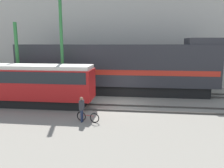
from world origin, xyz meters
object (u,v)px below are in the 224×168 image
Objects in this scene: freight_locomotive at (116,68)px; person at (82,107)px; streetcar at (29,83)px; utility_pole_center at (18,61)px; bicycle at (88,117)px; utility_pole_right at (62,48)px.

person is at bearing -99.34° from freight_locomotive.
utility_pole_center reaches higher than streetcar.
utility_pole_center reaches higher than bicycle.
streetcar is 6.26m from person.
freight_locomotive is 8.82m from bicycle.
utility_pole_right is (-4.68, -2.61, 2.13)m from freight_locomotive.
bicycle is at bearing -57.87° from utility_pole_right.
utility_pole_center is at bearing 180.00° from utility_pole_right.
streetcar is 1.11× the size of utility_pole_right.
utility_pole_right is (1.97, 2.61, 2.80)m from streetcar.
utility_pole_right reaches higher than bicycle.
streetcar is (-6.65, -5.23, -0.67)m from freight_locomotive.
bicycle is 10.41m from utility_pole_center.
bicycle is (5.64, -3.23, -1.62)m from streetcar.
freight_locomotive reaches higher than bicycle.
person is at bearing -60.90° from utility_pole_right.
bicycle is 0.95× the size of person.
freight_locomotive is 2.82× the size of utility_pole_center.
person is 0.18× the size of utility_pole_right.
freight_locomotive is at bearing 38.16° from streetcar.
utility_pole_right is (-3.67, 5.84, 4.42)m from bicycle.
bicycle is 0.23× the size of utility_pole_center.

